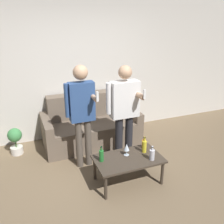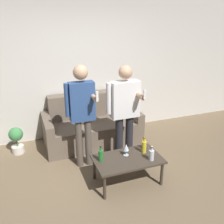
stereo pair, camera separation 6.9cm
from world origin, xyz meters
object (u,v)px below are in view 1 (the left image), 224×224
at_px(coffee_table, 128,161).
at_px(person_standing_left, 82,109).
at_px(bottle_orange, 152,154).
at_px(person_standing_right, 124,107).
at_px(couch, 90,126).

relative_size(coffee_table, person_standing_left, 0.59).
xyz_separation_m(bottle_orange, person_standing_left, (-0.77, 0.82, 0.51)).
bearing_deg(coffee_table, person_standing_left, 126.09).
bearing_deg(person_standing_right, coffee_table, -108.22).
xyz_separation_m(person_standing_left, person_standing_right, (0.68, -0.04, -0.06)).
bearing_deg(coffee_table, person_standing_right, 71.78).
relative_size(coffee_table, person_standing_right, 0.60).
bearing_deg(couch, person_standing_right, -67.48).
relative_size(couch, person_standing_left, 1.08).
height_order(coffee_table, person_standing_right, person_standing_right).
distance_m(bottle_orange, person_standing_left, 1.24).
relative_size(coffee_table, bottle_orange, 4.57).
bearing_deg(bottle_orange, person_standing_right, 96.62).
bearing_deg(person_standing_left, bottle_orange, -46.60).
bearing_deg(couch, person_standing_left, -114.30).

